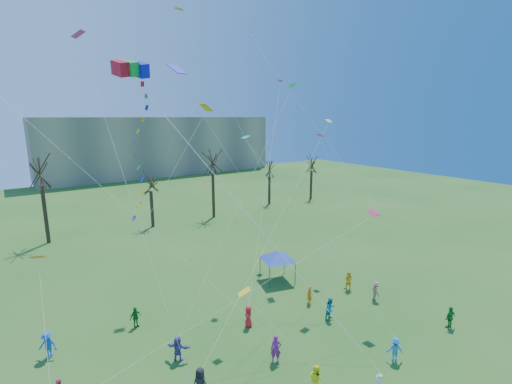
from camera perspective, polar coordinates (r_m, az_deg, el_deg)
distant_building at (r=99.61m, az=-15.04°, el=7.18°), size 60.00×14.00×15.00m
bare_tree_row at (r=49.49m, az=-20.36°, el=1.62°), size 68.21×8.97×11.14m
big_box_kite at (r=17.28m, az=-17.29°, el=6.04°), size 5.60×4.78×19.34m
canopy_tent_blue at (r=33.85m, az=3.46°, el=-10.07°), size 3.75×3.75×2.92m
festival_crowd at (r=24.94m, az=-1.52°, el=-23.11°), size 25.98×14.17×1.81m
small_kites_aloft at (r=25.96m, az=-3.69°, el=9.39°), size 30.19×18.93×33.03m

